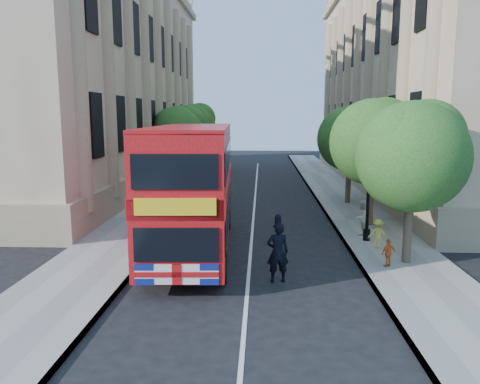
# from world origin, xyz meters

# --- Properties ---
(ground) EXTENTS (120.00, 120.00, 0.00)m
(ground) POSITION_xyz_m (0.00, 0.00, 0.00)
(ground) COLOR black
(ground) RESTS_ON ground
(pavement_right) EXTENTS (3.50, 80.00, 0.12)m
(pavement_right) POSITION_xyz_m (5.75, 10.00, 0.06)
(pavement_right) COLOR gray
(pavement_right) RESTS_ON ground
(pavement_left) EXTENTS (3.50, 80.00, 0.12)m
(pavement_left) POSITION_xyz_m (-5.75, 10.00, 0.06)
(pavement_left) COLOR gray
(pavement_left) RESTS_ON ground
(building_right) EXTENTS (12.00, 38.00, 18.00)m
(building_right) POSITION_xyz_m (13.80, 24.00, 9.00)
(building_right) COLOR tan
(building_right) RESTS_ON ground
(building_left) EXTENTS (12.00, 38.00, 18.00)m
(building_left) POSITION_xyz_m (-13.80, 24.00, 9.00)
(building_left) COLOR tan
(building_left) RESTS_ON ground
(tree_right_near) EXTENTS (4.00, 4.00, 6.08)m
(tree_right_near) POSITION_xyz_m (5.84, 3.03, 4.25)
(tree_right_near) COLOR #473828
(tree_right_near) RESTS_ON ground
(tree_right_mid) EXTENTS (4.20, 4.20, 6.37)m
(tree_right_mid) POSITION_xyz_m (5.84, 9.03, 4.45)
(tree_right_mid) COLOR #473828
(tree_right_mid) RESTS_ON ground
(tree_right_far) EXTENTS (4.00, 4.00, 6.15)m
(tree_right_far) POSITION_xyz_m (5.84, 15.03, 4.31)
(tree_right_far) COLOR #473828
(tree_right_far) RESTS_ON ground
(tree_left_far) EXTENTS (4.00, 4.00, 6.30)m
(tree_left_far) POSITION_xyz_m (-5.96, 22.03, 4.44)
(tree_left_far) COLOR #473828
(tree_left_far) RESTS_ON ground
(tree_left_back) EXTENTS (4.20, 4.20, 6.65)m
(tree_left_back) POSITION_xyz_m (-5.96, 30.03, 4.71)
(tree_left_back) COLOR #473828
(tree_left_back) RESTS_ON ground
(lamp_post) EXTENTS (0.32, 0.32, 5.16)m
(lamp_post) POSITION_xyz_m (5.00, 6.00, 2.51)
(lamp_post) COLOR black
(lamp_post) RESTS_ON pavement_right
(double_decker_bus) EXTENTS (3.39, 10.91, 4.98)m
(double_decker_bus) POSITION_xyz_m (-2.33, 4.56, 2.75)
(double_decker_bus) COLOR #AF0C0E
(double_decker_bus) RESTS_ON ground
(box_van) EXTENTS (2.14, 4.62, 2.58)m
(box_van) POSITION_xyz_m (-2.89, 13.34, 1.26)
(box_van) COLOR black
(box_van) RESTS_ON ground
(police_constable) EXTENTS (0.81, 0.60, 2.04)m
(police_constable) POSITION_xyz_m (0.97, 1.00, 1.02)
(police_constable) COLOR black
(police_constable) RESTS_ON ground
(woman_pedestrian) EXTENTS (0.98, 0.97, 1.59)m
(woman_pedestrian) POSITION_xyz_m (4.99, 6.95, 0.92)
(woman_pedestrian) COLOR silver
(woman_pedestrian) RESTS_ON pavement_right
(child_a) EXTENTS (0.64, 0.49, 1.01)m
(child_a) POSITION_xyz_m (4.98, 2.43, 0.63)
(child_a) COLOR orange
(child_a) RESTS_ON pavement_right
(child_b) EXTENTS (0.81, 0.52, 1.19)m
(child_b) POSITION_xyz_m (5.19, 4.86, 0.71)
(child_b) COLOR #E9E24F
(child_b) RESTS_ON pavement_right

